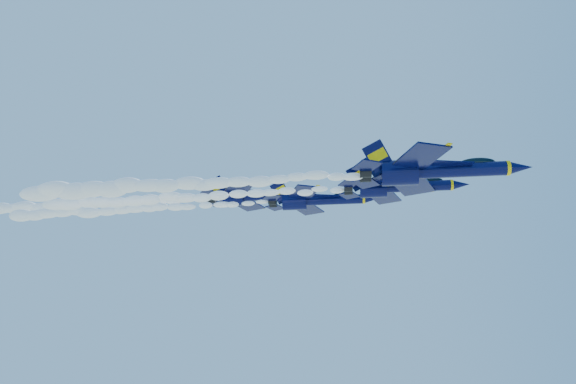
# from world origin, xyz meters

# --- Properties ---
(jet_lead) EXTENTS (20.07, 16.47, 7.46)m
(jet_lead) POSITION_xyz_m (13.18, -12.38, 151.08)
(jet_lead) COLOR #050831
(smoke_trail_jet_lead) EXTENTS (41.92, 2.40, 2.16)m
(smoke_trail_jet_lead) POSITION_xyz_m (-16.36, -12.38, 150.62)
(smoke_trail_jet_lead) COLOR white
(jet_second) EXTENTS (16.23, 13.31, 6.03)m
(jet_second) POSITION_xyz_m (9.58, -5.43, 151.85)
(jet_second) COLOR #050831
(smoke_trail_jet_second) EXTENTS (41.92, 1.94, 1.74)m
(smoke_trail_jet_second) POSITION_xyz_m (-18.31, -5.43, 151.42)
(smoke_trail_jet_second) COLOR white
(jet_third) EXTENTS (16.78, 13.77, 6.24)m
(jet_third) POSITION_xyz_m (-1.71, 4.75, 154.01)
(jet_third) COLOR #050831
(smoke_trail_jet_third) EXTENTS (41.92, 2.00, 1.80)m
(smoke_trail_jet_third) POSITION_xyz_m (-29.84, 4.75, 153.58)
(smoke_trail_jet_third) COLOR white
(jet_fourth) EXTENTS (17.87, 14.66, 6.64)m
(jet_fourth) POSITION_xyz_m (-12.01, 8.74, 156.56)
(jet_fourth) COLOR #050831
(smoke_trail_jet_fourth) EXTENTS (41.92, 2.13, 1.92)m
(smoke_trail_jet_fourth) POSITION_xyz_m (-40.61, 8.74, 156.12)
(smoke_trail_jet_fourth) COLOR white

